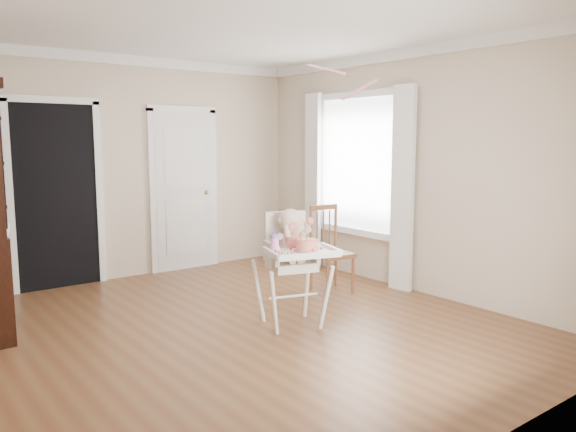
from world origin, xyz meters
TOP-DOWN VIEW (x-y plane):
  - floor at (0.00, 0.00)m, footprint 5.00×5.00m
  - ceiling at (0.00, 0.00)m, footprint 5.00×5.00m
  - wall_back at (0.00, 2.50)m, footprint 4.50×0.00m
  - wall_right at (2.25, 0.00)m, footprint 0.00×5.00m
  - crown_molding at (0.00, 0.00)m, footprint 4.50×5.00m
  - doorway at (-0.90, 2.48)m, footprint 1.06×0.05m
  - closet_door at (0.70, 2.48)m, footprint 0.96×0.09m
  - window_right at (2.18, 0.80)m, footprint 0.13×1.84m
  - high_chair at (0.40, -0.21)m, footprint 0.79×0.89m
  - baby at (0.41, -0.19)m, footprint 0.31×0.29m
  - cake at (0.36, -0.48)m, footprint 0.24×0.24m
  - sippy_cup at (0.15, -0.29)m, footprint 0.08×0.08m
  - dining_chair at (1.48, 0.47)m, footprint 0.44×0.44m
  - streamer at (0.99, 0.01)m, footprint 0.08×0.49m

SIDE VIEW (x-z plane):
  - floor at x=0.00m, z-range 0.00..0.00m
  - dining_chair at x=1.48m, z-range -0.03..0.93m
  - high_chair at x=0.40m, z-range 0.12..1.19m
  - cake at x=0.36m, z-range 0.74..0.85m
  - sippy_cup at x=0.15m, z-range 0.72..0.91m
  - baby at x=0.41m, z-range 0.57..1.08m
  - closet_door at x=0.70m, z-range -0.04..2.09m
  - doorway at x=-0.90m, z-range 0.00..2.22m
  - window_right at x=2.18m, z-range 0.14..2.44m
  - wall_back at x=0.00m, z-range -0.90..3.60m
  - wall_right at x=2.25m, z-range -1.15..3.85m
  - streamer at x=0.99m, z-range 2.30..2.45m
  - crown_molding at x=0.00m, z-range 2.58..2.70m
  - ceiling at x=0.00m, z-range 2.70..2.70m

